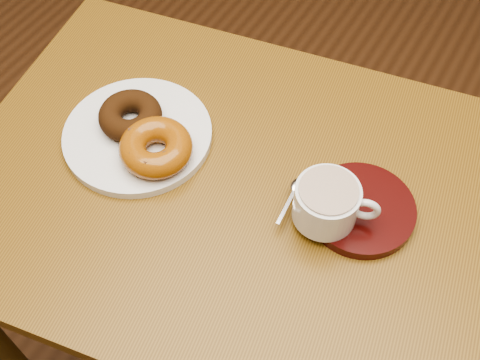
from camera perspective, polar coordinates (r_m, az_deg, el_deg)
The scene contains 8 objects.
ground at distance 1.66m, azimuth 8.72°, elevation -13.90°, with size 6.00×6.00×0.00m, color #4E2E18.
cafe_table at distance 1.02m, azimuth -0.98°, elevation -4.21°, with size 0.92×0.75×0.78m.
donut_plate at distance 0.97m, azimuth -9.67°, elevation 4.25°, with size 0.24×0.24×0.01m, color white.
donut_cinnamon at distance 0.97m, azimuth -10.35°, elevation 6.02°, with size 0.10×0.10×0.04m, color #331B0A.
donut_caramel at distance 0.92m, azimuth -7.98°, elevation 3.08°, with size 0.12×0.12×0.04m.
saucer at distance 0.89m, azimuth 11.38°, elevation -2.73°, with size 0.16×0.16×0.02m, color #320806.
coffee_cup at distance 0.84m, azimuth 8.30°, elevation -2.13°, with size 0.12×0.09×0.06m.
teaspoon at distance 0.88m, azimuth 5.26°, elevation -0.87°, with size 0.02×0.09×0.01m.
Camera 1 is at (0.08, -0.63, 1.53)m, focal length 45.00 mm.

